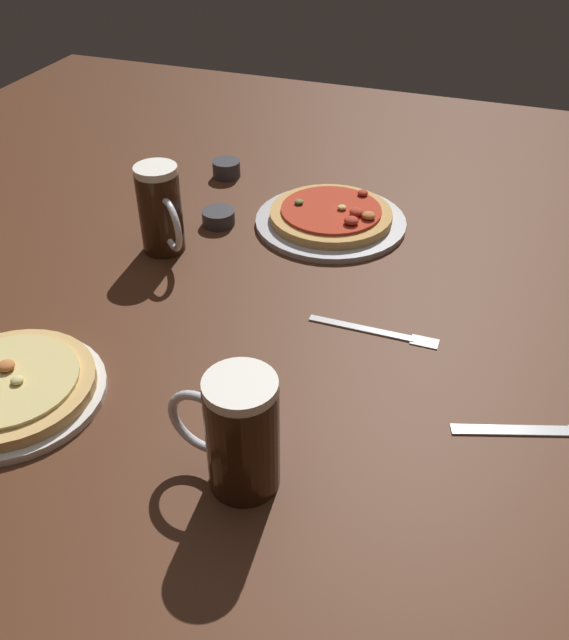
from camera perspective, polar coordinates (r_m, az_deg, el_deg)
ground_plane at (r=1.11m, az=0.00°, el=-1.44°), size 2.40×2.40×0.03m
pizza_plate_near at (r=1.05m, az=-21.95°, el=-5.33°), size 0.27×0.27×0.05m
pizza_plate_far at (r=1.39m, az=3.92°, el=8.55°), size 0.30×0.30×0.05m
beer_mug_dark at (r=0.82m, az=-3.81°, el=-9.44°), size 0.15×0.09×0.17m
beer_mug_amber at (r=1.29m, az=-10.28°, el=8.98°), size 0.12×0.11×0.17m
ramekin_sauce at (r=1.40m, az=-5.55°, el=8.54°), size 0.07×0.07×0.03m
ramekin_butter at (r=1.59m, az=-4.88°, el=12.49°), size 0.06×0.06×0.04m
fork_left at (r=1.11m, az=7.70°, el=-0.90°), size 0.21×0.03×0.01m
knife_right at (r=1.00m, az=20.17°, el=-8.63°), size 0.22×0.09×0.01m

